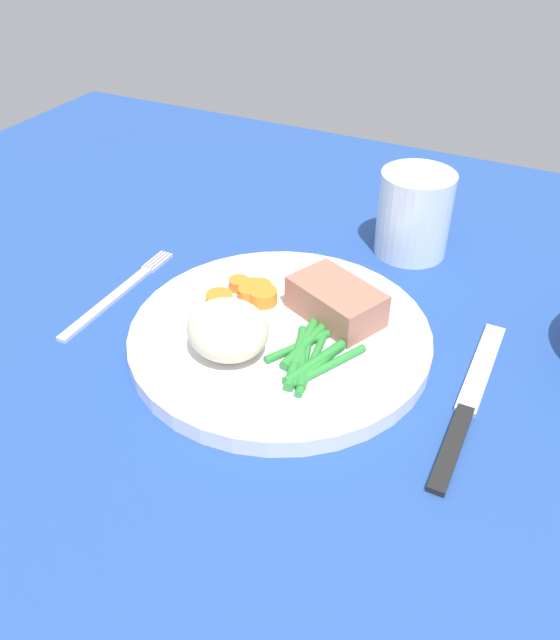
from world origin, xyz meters
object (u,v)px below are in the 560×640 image
meat_portion (337,300)px  water_glass (413,220)px  fork (119,293)px  dinner_plate (280,336)px  knife (468,403)px

meat_portion → water_glass: 16.45cm
fork → dinner_plate: bearing=0.3°
dinner_plate → water_glass: bearing=75.1°
water_glass → knife: bearing=-61.6°
dinner_plate → water_glass: water_glass is taller
knife → dinner_plate: bearing=-177.0°
dinner_plate → meat_portion: (3.55, 4.14, 2.38)cm
dinner_plate → knife: dinner_plate is taller
knife → water_glass: (-11.24, 20.76, 3.60)cm
knife → meat_portion: bearing=165.3°
fork → knife: size_ratio=0.81×
dinner_plate → fork: bearing=-179.2°
water_glass → dinner_plate: bearing=-104.9°
dinner_plate → fork: (-17.50, -0.26, -0.60)cm
dinner_plate → water_glass: size_ratio=2.93×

